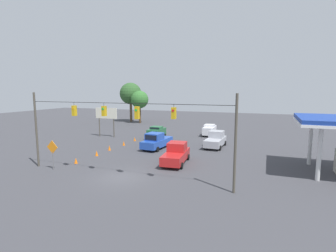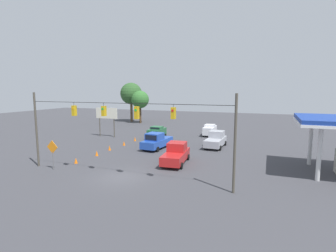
{
  "view_description": "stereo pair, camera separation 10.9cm",
  "coord_description": "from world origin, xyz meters",
  "px_view_note": "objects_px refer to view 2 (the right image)",
  "views": [
    {
      "loc": [
        -11.64,
        19.14,
        7.59
      ],
      "look_at": [
        -1.1,
        -8.36,
        3.51
      ],
      "focal_mm": 28.0,
      "sensor_mm": 36.0,
      "label": 1
    },
    {
      "loc": [
        -11.74,
        19.1,
        7.59
      ],
      "look_at": [
        -1.1,
        -8.36,
        3.51
      ],
      "focal_mm": 28.0,
      "sensor_mm": 36.0,
      "label": 2
    }
  ],
  "objects_px": {
    "pickup_truck_silver_oncoming_far": "(216,140)",
    "traffic_cone_fifth": "(135,139)",
    "traffic_cone_nearest": "(76,161)",
    "roadside_billboard": "(107,115)",
    "work_zone_sign": "(52,149)",
    "sedan_white_oncoming_deep": "(210,130)",
    "sedan_green_withflow_far": "(157,132)",
    "overhead_signal_span": "(120,125)",
    "traffic_cone_fourth": "(124,143)",
    "traffic_cone_third": "(110,148)",
    "pickup_truck_red_crossing_near": "(176,154)",
    "tree_horizon_left": "(140,100)",
    "pickup_truck_blue_withflow_mid": "(157,141)",
    "traffic_cone_second": "(97,153)",
    "tree_horizon_right": "(131,94)"
  },
  "relations": [
    {
      "from": "traffic_cone_second",
      "to": "overhead_signal_span",
      "type": "bearing_deg",
      "value": 140.26
    },
    {
      "from": "traffic_cone_fourth",
      "to": "tree_horizon_right",
      "type": "height_order",
      "value": "tree_horizon_right"
    },
    {
      "from": "pickup_truck_silver_oncoming_far",
      "to": "traffic_cone_fifth",
      "type": "xyz_separation_m",
      "value": [
        12.05,
        0.23,
        -0.68
      ]
    },
    {
      "from": "work_zone_sign",
      "to": "sedan_white_oncoming_deep",
      "type": "bearing_deg",
      "value": -112.52
    },
    {
      "from": "pickup_truck_blue_withflow_mid",
      "to": "traffic_cone_third",
      "type": "xyz_separation_m",
      "value": [
        5.15,
        3.07,
        -0.68
      ]
    },
    {
      "from": "sedan_green_withflow_far",
      "to": "traffic_cone_nearest",
      "type": "height_order",
      "value": "sedan_green_withflow_far"
    },
    {
      "from": "overhead_signal_span",
      "to": "traffic_cone_fourth",
      "type": "distance_m",
      "value": 14.09
    },
    {
      "from": "work_zone_sign",
      "to": "traffic_cone_fifth",
      "type": "bearing_deg",
      "value": -91.93
    },
    {
      "from": "traffic_cone_fifth",
      "to": "roadside_billboard",
      "type": "height_order",
      "value": "roadside_billboard"
    },
    {
      "from": "traffic_cone_nearest",
      "to": "pickup_truck_silver_oncoming_far",
      "type": "bearing_deg",
      "value": -132.53
    },
    {
      "from": "sedan_white_oncoming_deep",
      "to": "sedan_green_withflow_far",
      "type": "distance_m",
      "value": 9.13
    },
    {
      "from": "sedan_white_oncoming_deep",
      "to": "traffic_cone_fourth",
      "type": "distance_m",
      "value": 15.21
    },
    {
      "from": "traffic_cone_nearest",
      "to": "roadside_billboard",
      "type": "xyz_separation_m",
      "value": [
        5.99,
        -14.48,
        3.18
      ]
    },
    {
      "from": "pickup_truck_blue_withflow_mid",
      "to": "sedan_green_withflow_far",
      "type": "bearing_deg",
      "value": -66.75
    },
    {
      "from": "pickup_truck_blue_withflow_mid",
      "to": "traffic_cone_second",
      "type": "bearing_deg",
      "value": 50.59
    },
    {
      "from": "pickup_truck_silver_oncoming_far",
      "to": "roadside_billboard",
      "type": "height_order",
      "value": "roadside_billboard"
    },
    {
      "from": "pickup_truck_blue_withflow_mid",
      "to": "traffic_cone_third",
      "type": "distance_m",
      "value": 6.03
    },
    {
      "from": "pickup_truck_silver_oncoming_far",
      "to": "traffic_cone_fourth",
      "type": "height_order",
      "value": "pickup_truck_silver_oncoming_far"
    },
    {
      "from": "tree_horizon_left",
      "to": "pickup_truck_red_crossing_near",
      "type": "bearing_deg",
      "value": 123.36
    },
    {
      "from": "pickup_truck_blue_withflow_mid",
      "to": "traffic_cone_third",
      "type": "relative_size",
      "value": 9.32
    },
    {
      "from": "traffic_cone_fifth",
      "to": "work_zone_sign",
      "type": "relative_size",
      "value": 0.21
    },
    {
      "from": "pickup_truck_silver_oncoming_far",
      "to": "traffic_cone_second",
      "type": "relative_size",
      "value": 8.65
    },
    {
      "from": "pickup_truck_silver_oncoming_far",
      "to": "traffic_cone_fifth",
      "type": "bearing_deg",
      "value": 1.12
    },
    {
      "from": "sedan_green_withflow_far",
      "to": "traffic_cone_fifth",
      "type": "distance_m",
      "value": 3.81
    },
    {
      "from": "traffic_cone_nearest",
      "to": "tree_horizon_right",
      "type": "xyz_separation_m",
      "value": [
        12.21,
        -33.85,
        6.36
      ]
    },
    {
      "from": "pickup_truck_red_crossing_near",
      "to": "tree_horizon_left",
      "type": "distance_m",
      "value": 34.31
    },
    {
      "from": "traffic_cone_second",
      "to": "traffic_cone_fifth",
      "type": "xyz_separation_m",
      "value": [
        0.11,
        -9.46,
        0.0
      ]
    },
    {
      "from": "traffic_cone_nearest",
      "to": "tree_horizon_left",
      "type": "bearing_deg",
      "value": -74.35
    },
    {
      "from": "traffic_cone_second",
      "to": "traffic_cone_fourth",
      "type": "xyz_separation_m",
      "value": [
        -0.0,
        -6.1,
        0.0
      ]
    },
    {
      "from": "traffic_cone_second",
      "to": "roadside_billboard",
      "type": "distance_m",
      "value": 13.02
    },
    {
      "from": "traffic_cone_fifth",
      "to": "work_zone_sign",
      "type": "xyz_separation_m",
      "value": [
        0.52,
        15.38,
        1.69
      ]
    },
    {
      "from": "traffic_cone_second",
      "to": "pickup_truck_red_crossing_near",
      "type": "bearing_deg",
      "value": -177.3
    },
    {
      "from": "overhead_signal_span",
      "to": "traffic_cone_fifth",
      "type": "distance_m",
      "value": 17.02
    },
    {
      "from": "traffic_cone_nearest",
      "to": "roadside_billboard",
      "type": "distance_m",
      "value": 15.99
    },
    {
      "from": "traffic_cone_second",
      "to": "tree_horizon_right",
      "type": "bearing_deg",
      "value": -67.99
    },
    {
      "from": "sedan_white_oncoming_deep",
      "to": "traffic_cone_fifth",
      "type": "relative_size",
      "value": 7.0
    },
    {
      "from": "traffic_cone_fifth",
      "to": "work_zone_sign",
      "type": "height_order",
      "value": "work_zone_sign"
    },
    {
      "from": "pickup_truck_red_crossing_near",
      "to": "traffic_cone_nearest",
      "type": "bearing_deg",
      "value": 21.8
    },
    {
      "from": "traffic_cone_second",
      "to": "traffic_cone_third",
      "type": "distance_m",
      "value": 2.94
    },
    {
      "from": "traffic_cone_fourth",
      "to": "tree_horizon_left",
      "type": "xyz_separation_m",
      "value": [
        9.14,
        -22.78,
        5.05
      ]
    },
    {
      "from": "traffic_cone_third",
      "to": "pickup_truck_blue_withflow_mid",
      "type": "bearing_deg",
      "value": -149.17
    },
    {
      "from": "traffic_cone_third",
      "to": "work_zone_sign",
      "type": "bearing_deg",
      "value": 87.29
    },
    {
      "from": "sedan_white_oncoming_deep",
      "to": "overhead_signal_span",
      "type": "bearing_deg",
      "value": 83.57
    },
    {
      "from": "pickup_truck_red_crossing_near",
      "to": "tree_horizon_left",
      "type": "xyz_separation_m",
      "value": [
        18.71,
        -28.42,
        4.37
      ]
    },
    {
      "from": "pickup_truck_silver_oncoming_far",
      "to": "pickup_truck_red_crossing_near",
      "type": "distance_m",
      "value": 9.54
    },
    {
      "from": "traffic_cone_nearest",
      "to": "traffic_cone_third",
      "type": "xyz_separation_m",
      "value": [
        0.12,
        -6.35,
        0.0
      ]
    },
    {
      "from": "pickup_truck_silver_oncoming_far",
      "to": "pickup_truck_blue_withflow_mid",
      "type": "bearing_deg",
      "value": 27.81
    },
    {
      "from": "pickup_truck_blue_withflow_mid",
      "to": "traffic_cone_fifth",
      "type": "height_order",
      "value": "pickup_truck_blue_withflow_mid"
    },
    {
      "from": "pickup_truck_silver_oncoming_far",
      "to": "traffic_cone_third",
      "type": "height_order",
      "value": "pickup_truck_silver_oncoming_far"
    },
    {
      "from": "traffic_cone_fourth",
      "to": "overhead_signal_span",
      "type": "bearing_deg",
      "value": 119.78
    }
  ]
}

